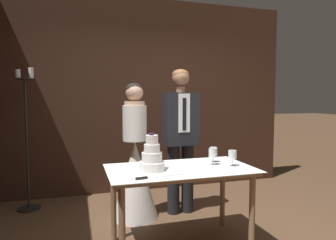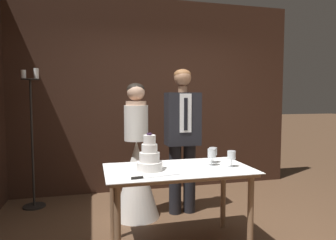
{
  "view_description": "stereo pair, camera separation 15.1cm",
  "coord_description": "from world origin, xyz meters",
  "px_view_note": "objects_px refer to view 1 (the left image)",
  "views": [
    {
      "loc": [
        -1.09,
        -2.49,
        1.42
      ],
      "look_at": [
        -0.17,
        0.54,
        1.19
      ],
      "focal_mm": 32.0,
      "sensor_mm": 36.0,
      "label": 1
    },
    {
      "loc": [
        -0.94,
        -2.53,
        1.42
      ],
      "look_at": [
        -0.17,
        0.54,
        1.19
      ],
      "focal_mm": 32.0,
      "sensor_mm": 36.0,
      "label": 2
    }
  ],
  "objects_px": {
    "bride": "(135,169)",
    "wine_glass_middle": "(213,152)",
    "cake_table": "(180,178)",
    "wine_glass_near": "(232,155)",
    "tiered_cake": "(152,158)",
    "wine_glass_far": "(213,154)",
    "cake_knife": "(151,177)",
    "candle_stand": "(27,145)",
    "groom": "(181,133)"
  },
  "relations": [
    {
      "from": "candle_stand",
      "to": "cake_knife",
      "type": "bearing_deg",
      "value": -55.59
    },
    {
      "from": "groom",
      "to": "cake_table",
      "type": "bearing_deg",
      "value": -109.53
    },
    {
      "from": "wine_glass_far",
      "to": "candle_stand",
      "type": "bearing_deg",
      "value": 142.79
    },
    {
      "from": "cake_table",
      "to": "cake_knife",
      "type": "distance_m",
      "value": 0.46
    },
    {
      "from": "wine_glass_near",
      "to": "bride",
      "type": "bearing_deg",
      "value": 132.12
    },
    {
      "from": "cake_table",
      "to": "groom",
      "type": "relative_size",
      "value": 0.78
    },
    {
      "from": "wine_glass_near",
      "to": "wine_glass_far",
      "type": "relative_size",
      "value": 0.94
    },
    {
      "from": "tiered_cake",
      "to": "bride",
      "type": "xyz_separation_m",
      "value": [
        -0.0,
        0.82,
        -0.29
      ]
    },
    {
      "from": "wine_glass_near",
      "to": "bride",
      "type": "height_order",
      "value": "bride"
    },
    {
      "from": "cake_table",
      "to": "groom",
      "type": "distance_m",
      "value": 0.91
    },
    {
      "from": "bride",
      "to": "candle_stand",
      "type": "bearing_deg",
      "value": 152.44
    },
    {
      "from": "bride",
      "to": "wine_glass_middle",
      "type": "bearing_deg",
      "value": -43.58
    },
    {
      "from": "bride",
      "to": "wine_glass_far",
      "type": "bearing_deg",
      "value": -50.91
    },
    {
      "from": "tiered_cake",
      "to": "wine_glass_near",
      "type": "bearing_deg",
      "value": -4.24
    },
    {
      "from": "cake_knife",
      "to": "wine_glass_far",
      "type": "height_order",
      "value": "wine_glass_far"
    },
    {
      "from": "cake_table",
      "to": "bride",
      "type": "relative_size",
      "value": 0.86
    },
    {
      "from": "wine_glass_near",
      "to": "groom",
      "type": "xyz_separation_m",
      "value": [
        -0.22,
        0.87,
        0.13
      ]
    },
    {
      "from": "cake_knife",
      "to": "wine_glass_far",
      "type": "xyz_separation_m",
      "value": [
        0.7,
        0.3,
        0.11
      ]
    },
    {
      "from": "cake_table",
      "to": "wine_glass_near",
      "type": "xyz_separation_m",
      "value": [
        0.51,
        -0.08,
        0.2
      ]
    },
    {
      "from": "tiered_cake",
      "to": "groom",
      "type": "distance_m",
      "value": 1.0
    },
    {
      "from": "cake_knife",
      "to": "groom",
      "type": "bearing_deg",
      "value": 51.22
    },
    {
      "from": "cake_table",
      "to": "wine_glass_near",
      "type": "bearing_deg",
      "value": -8.43
    },
    {
      "from": "tiered_cake",
      "to": "cake_knife",
      "type": "bearing_deg",
      "value": -105.97
    },
    {
      "from": "tiered_cake",
      "to": "wine_glass_near",
      "type": "xyz_separation_m",
      "value": [
        0.79,
        -0.06,
        -0.01
      ]
    },
    {
      "from": "cake_table",
      "to": "groom",
      "type": "height_order",
      "value": "groom"
    },
    {
      "from": "wine_glass_middle",
      "to": "tiered_cake",
      "type": "bearing_deg",
      "value": -167.11
    },
    {
      "from": "cake_table",
      "to": "wine_glass_middle",
      "type": "bearing_deg",
      "value": 19.0
    },
    {
      "from": "cake_knife",
      "to": "cake_table",
      "type": "bearing_deg",
      "value": 29.5
    },
    {
      "from": "groom",
      "to": "cake_knife",
      "type": "bearing_deg",
      "value": -120.73
    },
    {
      "from": "tiered_cake",
      "to": "cake_knife",
      "type": "xyz_separation_m",
      "value": [
        -0.07,
        -0.25,
        -0.11
      ]
    },
    {
      "from": "tiered_cake",
      "to": "wine_glass_near",
      "type": "distance_m",
      "value": 0.79
    },
    {
      "from": "wine_glass_far",
      "to": "bride",
      "type": "bearing_deg",
      "value": 129.09
    },
    {
      "from": "wine_glass_far",
      "to": "candle_stand",
      "type": "relative_size",
      "value": 0.09
    },
    {
      "from": "tiered_cake",
      "to": "cake_knife",
      "type": "height_order",
      "value": "tiered_cake"
    },
    {
      "from": "wine_glass_middle",
      "to": "wine_glass_far",
      "type": "height_order",
      "value": "wine_glass_far"
    },
    {
      "from": "cake_knife",
      "to": "wine_glass_near",
      "type": "bearing_deg",
      "value": 4.78
    },
    {
      "from": "wine_glass_far",
      "to": "wine_glass_middle",
      "type": "bearing_deg",
      "value": 61.65
    },
    {
      "from": "cake_table",
      "to": "wine_glass_middle",
      "type": "height_order",
      "value": "wine_glass_middle"
    },
    {
      "from": "cake_knife",
      "to": "wine_glass_near",
      "type": "height_order",
      "value": "wine_glass_near"
    },
    {
      "from": "wine_glass_near",
      "to": "wine_glass_far",
      "type": "height_order",
      "value": "wine_glass_far"
    },
    {
      "from": "tiered_cake",
      "to": "wine_glass_far",
      "type": "distance_m",
      "value": 0.63
    },
    {
      "from": "wine_glass_near",
      "to": "groom",
      "type": "distance_m",
      "value": 0.91
    },
    {
      "from": "cake_table",
      "to": "bride",
      "type": "distance_m",
      "value": 0.85
    },
    {
      "from": "wine_glass_middle",
      "to": "candle_stand",
      "type": "bearing_deg",
      "value": 145.98
    },
    {
      "from": "bride",
      "to": "cake_table",
      "type": "bearing_deg",
      "value": -70.48
    },
    {
      "from": "wine_glass_near",
      "to": "candle_stand",
      "type": "distance_m",
      "value": 2.55
    },
    {
      "from": "wine_glass_middle",
      "to": "groom",
      "type": "relative_size",
      "value": 0.09
    },
    {
      "from": "wine_glass_far",
      "to": "bride",
      "type": "height_order",
      "value": "bride"
    },
    {
      "from": "cake_table",
      "to": "bride",
      "type": "height_order",
      "value": "bride"
    },
    {
      "from": "groom",
      "to": "candle_stand",
      "type": "relative_size",
      "value": 0.98
    }
  ]
}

